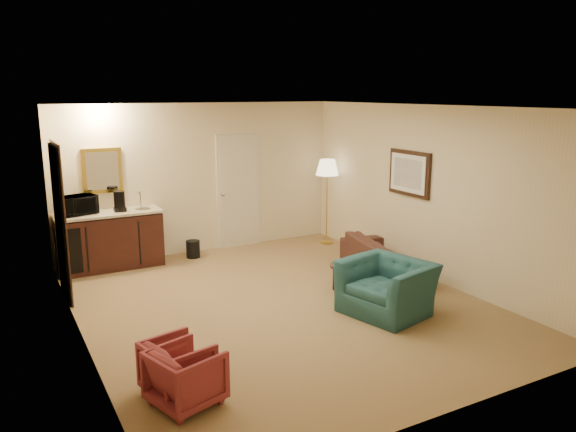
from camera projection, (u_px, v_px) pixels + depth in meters
name	position (u px, v px, depth m)	size (l,w,h in m)	color
ground	(281.00, 304.00, 7.51)	(6.00, 6.00, 0.00)	#9B734F
room_walls	(248.00, 171.00, 7.75)	(5.02, 6.01, 2.61)	beige
wetbar_cabinet	(110.00, 240.00, 8.96)	(1.64, 0.58, 0.92)	#351511
sofa	(384.00, 251.00, 8.69)	(1.86, 0.54, 0.73)	black
teal_armchair	(387.00, 279.00, 7.13)	(1.05, 0.68, 0.92)	#204E50
rose_chair_near	(178.00, 364.00, 5.25)	(0.56, 0.52, 0.58)	maroon
rose_chair_far	(186.00, 374.00, 5.06)	(0.57, 0.54, 0.59)	maroon
coffee_table	(353.00, 277.00, 7.98)	(0.72, 0.49, 0.42)	#301C10
floor_lamp	(327.00, 202.00, 10.36)	(0.42, 0.42, 1.59)	gold
waste_bin	(193.00, 249.00, 9.60)	(0.24, 0.24, 0.29)	black
microwave	(77.00, 203.00, 8.67)	(0.53, 0.29, 0.36)	black
coffee_maker	(120.00, 201.00, 8.89)	(0.18, 0.18, 0.33)	black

